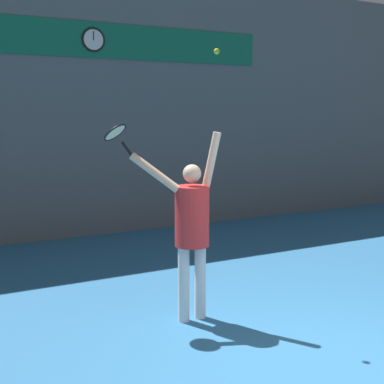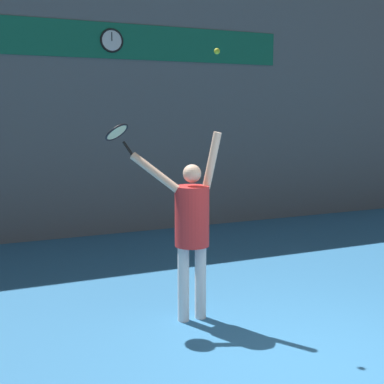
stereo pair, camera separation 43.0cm
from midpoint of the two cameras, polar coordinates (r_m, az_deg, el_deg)
name	(u,v)px [view 1 (the left image)]	position (r m, az deg, el deg)	size (l,w,h in m)	color
ground_plane	(339,370)	(5.29, 13.03, -18.07)	(18.00, 18.00, 0.00)	teal
back_wall	(103,105)	(10.43, -10.67, 9.14)	(18.00, 0.10, 5.00)	slate
sponsor_banner	(102,40)	(10.46, -10.75, 15.61)	(6.72, 0.02, 0.65)	#146B4C
scoreboard_clock	(93,40)	(10.39, -11.69, 15.64)	(0.45, 0.04, 0.45)	white
tennis_player	(191,224)	(5.97, -2.13, -3.41)	(0.96, 0.57, 2.14)	white
tennis_racket	(116,134)	(6.03, -10.15, 6.13)	(0.38, 0.37, 0.37)	black
tennis_ball	(217,51)	(5.91, 0.50, 14.78)	(0.06, 0.06, 0.06)	#CCDB2D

